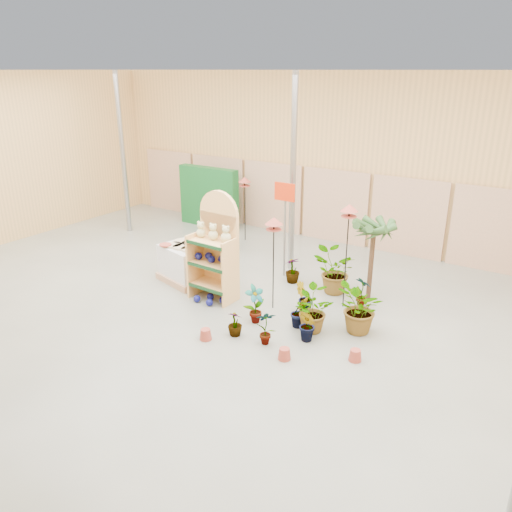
{
  "coord_description": "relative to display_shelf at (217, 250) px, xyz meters",
  "views": [
    {
      "loc": [
        5.4,
        -6.35,
        4.51
      ],
      "look_at": [
        0.3,
        1.5,
        1.0
      ],
      "focal_mm": 35.0,
      "sensor_mm": 36.0,
      "label": 1
    }
  ],
  "objects": [
    {
      "name": "room",
      "position": [
        0.52,
        -0.38,
        1.18
      ],
      "size": [
        15.2,
        12.1,
        4.7
      ],
      "color": "slate",
      "rests_on": "ground"
    },
    {
      "name": "display_shelf",
      "position": [
        0.0,
        0.0,
        0.0
      ],
      "size": [
        0.97,
        0.63,
        2.26
      ],
      "rotation": [
        0.0,
        0.0,
        -0.04
      ],
      "color": "#E4A860",
      "rests_on": "ground"
    },
    {
      "name": "teddy_bears",
      "position": [
        0.02,
        -0.11,
        0.4
      ],
      "size": [
        0.83,
        0.21,
        0.35
      ],
      "color": "beige",
      "rests_on": "display_shelf"
    },
    {
      "name": "gazing_balls_shelf",
      "position": [
        -0.0,
        -0.14,
        -0.15
      ],
      "size": [
        0.83,
        0.28,
        0.16
      ],
      "color": "#0D105A",
      "rests_on": "display_shelf"
    },
    {
      "name": "gazing_balls_floor",
      "position": [
        0.07,
        -0.37,
        -0.96
      ],
      "size": [
        0.63,
        0.39,
        0.15
      ],
      "color": "#0D105A",
      "rests_on": "ground"
    },
    {
      "name": "pallet_stack",
      "position": [
        -1.09,
        0.29,
        -0.61
      ],
      "size": [
        1.37,
        1.23,
        0.86
      ],
      "rotation": [
        0.0,
        0.0,
        -0.25
      ],
      "color": "tan",
      "rests_on": "ground"
    },
    {
      "name": "charcoal_planters",
      "position": [
        -1.83,
        2.23,
        -0.62
      ],
      "size": [
        0.8,
        0.5,
        1.0
      ],
      "color": "#323336",
      "rests_on": "ground"
    },
    {
      "name": "trellis_stock",
      "position": [
        -3.28,
        3.91,
        -0.13
      ],
      "size": [
        2.0,
        0.3,
        1.8
      ],
      "primitive_type": "cube",
      "color": "#10511E",
      "rests_on": "ground"
    },
    {
      "name": "offer_sign",
      "position": [
        0.62,
        1.69,
        0.54
      ],
      "size": [
        0.5,
        0.08,
        2.2
      ],
      "color": "gray",
      "rests_on": "ground"
    },
    {
      "name": "bird_table_front",
      "position": [
        1.27,
        0.14,
        0.73
      ],
      "size": [
        0.34,
        0.34,
        1.9
      ],
      "color": "black",
      "rests_on": "ground"
    },
    {
      "name": "bird_table_right",
      "position": [
        2.43,
        0.98,
        0.95
      ],
      "size": [
        0.34,
        0.34,
        2.13
      ],
      "color": "black",
      "rests_on": "ground"
    },
    {
      "name": "bird_table_back",
      "position": [
        -1.59,
        3.36,
        0.63
      ],
      "size": [
        0.34,
        0.34,
        1.79
      ],
      "color": "black",
      "rests_on": "ground"
    },
    {
      "name": "palm",
      "position": [
        2.72,
        1.61,
        0.52
      ],
      "size": [
        0.7,
        0.7,
        1.81
      ],
      "color": "#462E1C",
      "rests_on": "ground"
    },
    {
      "name": "potted_plant_0",
      "position": [
        1.32,
        -0.58,
        -0.65
      ],
      "size": [
        0.41,
        0.48,
        0.76
      ],
      "primitive_type": "imported",
      "rotation": [
        0.0,
        0.0,
        1.17
      ],
      "color": "#2B4D21",
      "rests_on": "ground"
    },
    {
      "name": "potted_plant_1",
      "position": [
        2.09,
        -0.26,
        -0.73
      ],
      "size": [
        0.42,
        0.43,
        0.62
      ],
      "primitive_type": "imported",
      "rotation": [
        0.0,
        0.0,
        0.89
      ],
      "color": "#2B4D21",
      "rests_on": "ground"
    },
    {
      "name": "potted_plant_2",
      "position": [
        2.33,
        -0.29,
        -0.62
      ],
      "size": [
        0.93,
        0.88,
        0.82
      ],
      "primitive_type": "imported",
      "rotation": [
        0.0,
        0.0,
        2.75
      ],
      "color": "#2B4D21",
      "rests_on": "ground"
    },
    {
      "name": "potted_plant_4",
      "position": [
        2.74,
        1.17,
        -0.7
      ],
      "size": [
        0.41,
        0.34,
        0.66
      ],
      "primitive_type": "imported",
      "rotation": [
        0.0,
        0.0,
        2.77
      ],
      "color": "#2B4D21",
      "rests_on": "ground"
    },
    {
      "name": "potted_plant_5",
      "position": [
        1.91,
        0.26,
        -0.7
      ],
      "size": [
        0.44,
        0.46,
        0.66
      ],
      "primitive_type": "imported",
      "rotation": [
        0.0,
        0.0,
        4.14
      ],
      "color": "#2B4D21",
      "rests_on": "ground"
    },
    {
      "name": "potted_plant_6",
      "position": [
        1.97,
        1.45,
        -0.55
      ],
      "size": [
        1.09,
        1.03,
        0.98
      ],
      "primitive_type": "imported",
      "rotation": [
        0.0,
        0.0,
        3.51
      ],
      "color": "#2B4D21",
      "rests_on": "ground"
    },
    {
      "name": "potted_plant_7",
      "position": [
        1.28,
        -1.18,
        -0.8
      ],
      "size": [
        0.3,
        0.3,
        0.47
      ],
      "primitive_type": "imported",
      "rotation": [
        0.0,
        0.0,
        3.29
      ],
      "color": "#2B4D21",
      "rests_on": "ground"
    },
    {
      "name": "potted_plant_8",
      "position": [
        1.9,
        -1.13,
        -0.71
      ],
      "size": [
        0.41,
        0.4,
        0.65
      ],
      "primitive_type": "imported",
      "rotation": [
        0.0,
        0.0,
        3.85
      ],
      "color": "#2B4D21",
      "rests_on": "ground"
    },
    {
      "name": "potted_plant_9",
      "position": [
        2.47,
        -0.67,
        -0.72
      ],
      "size": [
        0.44,
        0.43,
        0.62
      ],
      "primitive_type": "imported",
      "rotation": [
        0.0,
        0.0,
        5.62
      ],
      "color": "#2B4D21",
      "rests_on": "ground"
    },
    {
      "name": "potted_plant_10",
      "position": [
        3.11,
        0.11,
        -0.55
      ],
      "size": [
        0.86,
        0.96,
        0.96
      ],
      "primitive_type": "imported",
      "rotation": [
        0.0,
        0.0,
        4.85
      ],
      "color": "#2B4D21",
      "rests_on": "ground"
    },
    {
      "name": "potted_plant_11",
      "position": [
        0.97,
        1.49,
        -0.74
      ],
      "size": [
        0.46,
        0.46,
        0.59
      ],
      "primitive_type": "imported",
      "rotation": [
        0.0,
        0.0,
        4.13
      ],
      "color": "#2B4D21",
      "rests_on": "ground"
    }
  ]
}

